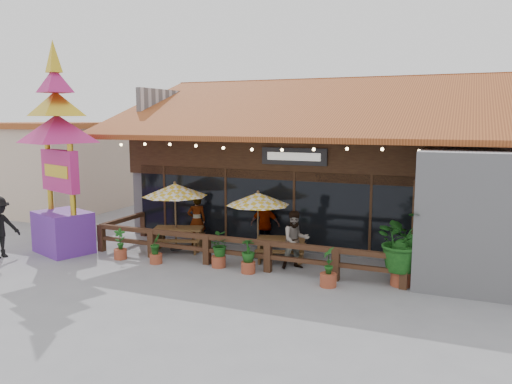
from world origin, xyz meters
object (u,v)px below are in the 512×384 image
at_px(umbrella_left, 175,190).
at_px(tropical_plant, 403,242).
at_px(thai_sign_tower, 58,134).
at_px(picnic_table_right, 281,245).
at_px(umbrella_right, 258,199).
at_px(picnic_table_left, 179,235).

distance_m(umbrella_left, tropical_plant, 7.59).
bearing_deg(umbrella_left, thai_sign_tower, -152.50).
height_order(picnic_table_right, tropical_plant, tropical_plant).
relative_size(umbrella_left, umbrella_right, 1.00).
relative_size(thai_sign_tower, tropical_plant, 3.56).
relative_size(umbrella_left, picnic_table_right, 1.41).
bearing_deg(picnic_table_right, thai_sign_tower, -165.02).
bearing_deg(thai_sign_tower, tropical_plant, 4.55).
height_order(picnic_table_right, thai_sign_tower, thai_sign_tower).
xyz_separation_m(picnic_table_left, tropical_plant, (7.41, -0.88, 0.67)).
relative_size(picnic_table_right, tropical_plant, 0.84).
distance_m(thai_sign_tower, tropical_plant, 11.15).
bearing_deg(picnic_table_right, tropical_plant, -15.14).
bearing_deg(picnic_table_left, umbrella_left, -163.99).
distance_m(picnic_table_left, picnic_table_right, 3.64).
bearing_deg(thai_sign_tower, umbrella_right, 17.04).
relative_size(picnic_table_left, picnic_table_right, 1.14).
height_order(umbrella_left, picnic_table_right, umbrella_left).
relative_size(umbrella_right, picnic_table_left, 1.24).
xyz_separation_m(umbrella_right, picnic_table_left, (-2.84, -0.17, -1.37)).
distance_m(umbrella_right, thai_sign_tower, 6.80).
height_order(umbrella_left, picnic_table_left, umbrella_left).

